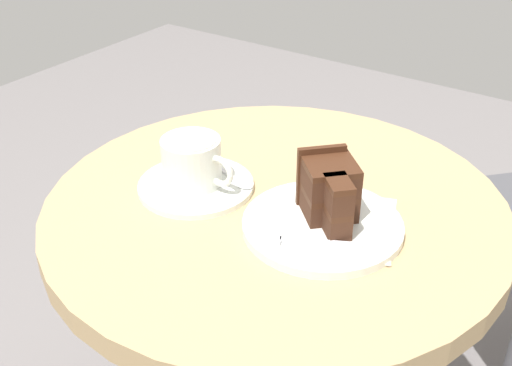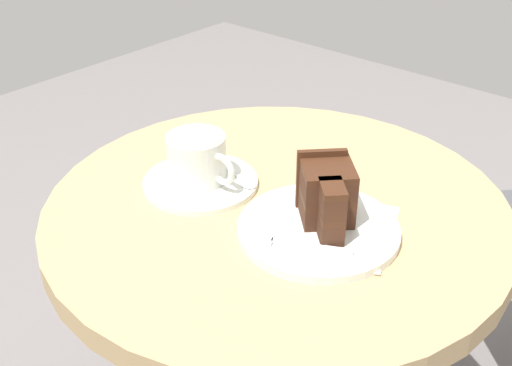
% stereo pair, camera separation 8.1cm
% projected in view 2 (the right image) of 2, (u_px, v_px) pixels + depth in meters
% --- Properties ---
extents(cafe_table, '(0.65, 0.65, 0.68)m').
position_uv_depth(cafe_table, '(275.00, 270.00, 0.96)').
color(cafe_table, tan).
rests_on(cafe_table, ground).
extents(saucer, '(0.17, 0.17, 0.01)m').
position_uv_depth(saucer, '(201.00, 182.00, 0.94)').
color(saucer, silver).
rests_on(saucer, cafe_table).
extents(coffee_cup, '(0.12, 0.09, 0.07)m').
position_uv_depth(coffee_cup, '(197.00, 158.00, 0.92)').
color(coffee_cup, silver).
rests_on(coffee_cup, saucer).
extents(teaspoon, '(0.11, 0.04, 0.00)m').
position_uv_depth(teaspoon, '(238.00, 176.00, 0.94)').
color(teaspoon, silver).
rests_on(teaspoon, saucer).
extents(cake_plate, '(0.21, 0.21, 0.01)m').
position_uv_depth(cake_plate, '(318.00, 229.00, 0.83)').
color(cake_plate, silver).
rests_on(cake_plate, cafe_table).
extents(cake_slice, '(0.11, 0.10, 0.08)m').
position_uv_depth(cake_slice, '(326.00, 195.00, 0.82)').
color(cake_slice, '#422619').
rests_on(cake_slice, cake_plate).
extents(fork, '(0.13, 0.07, 0.00)m').
position_uv_depth(fork, '(286.00, 243.00, 0.79)').
color(fork, silver).
rests_on(fork, cake_plate).
extents(napkin, '(0.20, 0.21, 0.00)m').
position_uv_depth(napkin, '(331.00, 230.00, 0.84)').
color(napkin, silver).
rests_on(napkin, cafe_table).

